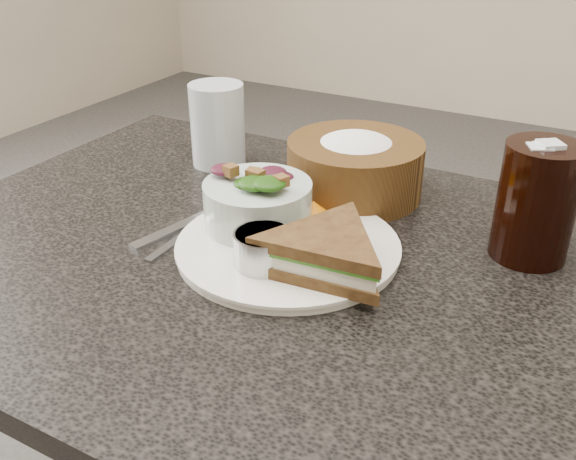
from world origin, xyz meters
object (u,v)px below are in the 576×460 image
(sandwich, at_px, (326,252))
(bread_basket, at_px, (355,159))
(dinner_plate, at_px, (288,247))
(cola_glass, at_px, (537,198))
(water_glass, at_px, (218,125))
(dressing_ramekin, at_px, (263,249))
(salad_bowl, at_px, (258,196))

(sandwich, bearing_deg, bread_basket, 101.23)
(dinner_plate, relative_size, bread_basket, 1.40)
(bread_basket, height_order, cola_glass, cola_glass)
(cola_glass, height_order, water_glass, cola_glass)
(dinner_plate, height_order, bread_basket, bread_basket)
(bread_basket, bearing_deg, water_glass, 178.91)
(sandwich, bearing_deg, cola_glass, 36.92)
(dressing_ramekin, height_order, water_glass, water_glass)
(dressing_ramekin, xyz_separation_m, water_glass, (-0.24, 0.25, 0.03))
(salad_bowl, distance_m, cola_glass, 0.34)
(salad_bowl, relative_size, dressing_ramekin, 2.01)
(dressing_ramekin, distance_m, cola_glass, 0.32)
(salad_bowl, xyz_separation_m, cola_glass, (0.32, 0.11, 0.03))
(dinner_plate, relative_size, sandwich, 1.52)
(dinner_plate, distance_m, cola_glass, 0.30)
(salad_bowl, distance_m, bread_basket, 0.18)
(dressing_ramekin, xyz_separation_m, cola_glass, (0.26, 0.19, 0.04))
(sandwich, xyz_separation_m, cola_glass, (0.19, 0.17, 0.04))
(sandwich, bearing_deg, dinner_plate, 147.85)
(salad_bowl, relative_size, cola_glass, 0.90)
(dinner_plate, bearing_deg, sandwich, -27.52)
(salad_bowl, xyz_separation_m, dressing_ramekin, (0.06, -0.08, -0.02))
(bread_basket, height_order, water_glass, water_glass)
(dinner_plate, xyz_separation_m, bread_basket, (0.00, 0.19, 0.05))
(bread_basket, xyz_separation_m, water_glass, (-0.24, 0.00, 0.01))
(salad_bowl, distance_m, water_glass, 0.25)
(dinner_plate, xyz_separation_m, sandwich, (0.07, -0.04, 0.03))
(water_glass, bearing_deg, bread_basket, -1.09)
(dinner_plate, height_order, sandwich, sandwich)
(salad_bowl, height_order, dressing_ramekin, salad_bowl)
(salad_bowl, bearing_deg, cola_glass, 19.02)
(bread_basket, bearing_deg, dinner_plate, -90.85)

